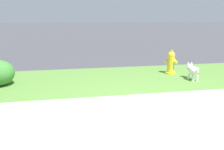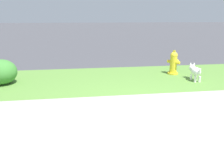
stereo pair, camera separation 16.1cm
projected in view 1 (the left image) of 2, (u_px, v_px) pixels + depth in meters
The scene contains 5 objects.
ground_plane at pixel (155, 122), 3.45m from camera, with size 120.00×120.00×0.00m, color #424247.
sidewalk_pavement at pixel (155, 122), 3.45m from camera, with size 18.00×2.55×0.01m, color #9E9993.
grass_verge at pixel (120, 78), 5.91m from camera, with size 18.00×2.63×0.01m, color #568438.
fire_hydrant_across_street at pixel (171, 62), 6.33m from camera, with size 0.34×0.35×0.70m.
small_white_dog at pixel (193, 70), 5.73m from camera, with size 0.24×0.56×0.44m.
Camera 1 is at (-1.23, -2.97, 1.62)m, focal length 35.00 mm.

